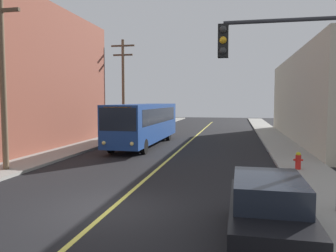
{
  "coord_description": "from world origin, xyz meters",
  "views": [
    {
      "loc": [
        3.89,
        -9.79,
        3.45
      ],
      "look_at": [
        0.0,
        9.06,
        2.0
      ],
      "focal_mm": 35.6,
      "sensor_mm": 36.0,
      "label": 1
    }
  ],
  "objects_px": {
    "utility_pole_near": "(2,65)",
    "fire_hydrant": "(298,160)",
    "city_bus": "(145,122)",
    "utility_pole_mid": "(123,82)",
    "parked_car_black": "(268,209)",
    "traffic_signal_right_corner": "(289,72)"
  },
  "relations": [
    {
      "from": "utility_pole_near",
      "to": "fire_hydrant",
      "type": "bearing_deg",
      "value": 11.59
    },
    {
      "from": "city_bus",
      "to": "utility_pole_mid",
      "type": "xyz_separation_m",
      "value": [
        -4.19,
        7.0,
        3.5
      ]
    },
    {
      "from": "utility_pole_near",
      "to": "fire_hydrant",
      "type": "relative_size",
      "value": 10.75
    },
    {
      "from": "city_bus",
      "to": "utility_pole_mid",
      "type": "distance_m",
      "value": 8.87
    },
    {
      "from": "utility_pole_near",
      "to": "parked_car_black",
      "type": "bearing_deg",
      "value": -26.53
    },
    {
      "from": "parked_car_black",
      "to": "city_bus",
      "type": "bearing_deg",
      "value": 114.89
    },
    {
      "from": "city_bus",
      "to": "parked_car_black",
      "type": "relative_size",
      "value": 2.76
    },
    {
      "from": "parked_car_black",
      "to": "fire_hydrant",
      "type": "distance_m",
      "value": 8.97
    },
    {
      "from": "city_bus",
      "to": "traffic_signal_right_corner",
      "type": "bearing_deg",
      "value": -59.29
    },
    {
      "from": "utility_pole_mid",
      "to": "traffic_signal_right_corner",
      "type": "xyz_separation_m",
      "value": [
        12.67,
        -21.27,
        -1.01
      ]
    },
    {
      "from": "traffic_signal_right_corner",
      "to": "fire_hydrant",
      "type": "relative_size",
      "value": 7.14
    },
    {
      "from": "city_bus",
      "to": "utility_pole_near",
      "type": "distance_m",
      "value": 12.01
    },
    {
      "from": "parked_car_black",
      "to": "traffic_signal_right_corner",
      "type": "relative_size",
      "value": 0.74
    },
    {
      "from": "parked_car_black",
      "to": "traffic_signal_right_corner",
      "type": "distance_m",
      "value": 4.28
    },
    {
      "from": "city_bus",
      "to": "traffic_signal_right_corner",
      "type": "relative_size",
      "value": 2.03
    },
    {
      "from": "traffic_signal_right_corner",
      "to": "parked_car_black",
      "type": "bearing_deg",
      "value": -107.2
    },
    {
      "from": "city_bus",
      "to": "parked_car_black",
      "type": "bearing_deg",
      "value": -65.11
    },
    {
      "from": "utility_pole_near",
      "to": "traffic_signal_right_corner",
      "type": "bearing_deg",
      "value": -15.46
    },
    {
      "from": "utility_pole_near",
      "to": "utility_pole_mid",
      "type": "distance_m",
      "value": 17.83
    },
    {
      "from": "city_bus",
      "to": "fire_hydrant",
      "type": "distance_m",
      "value": 12.79
    },
    {
      "from": "fire_hydrant",
      "to": "utility_pole_mid",
      "type": "bearing_deg",
      "value": 133.3
    },
    {
      "from": "utility_pole_near",
      "to": "traffic_signal_right_corner",
      "type": "height_order",
      "value": "utility_pole_near"
    }
  ]
}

